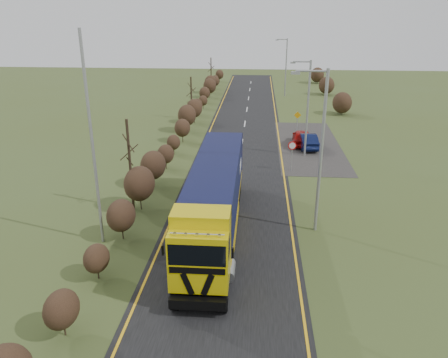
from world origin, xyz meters
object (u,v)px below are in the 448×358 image
car_red_hatchback (302,137)px  streetlight_near (320,146)px  speed_sign (292,150)px  car_blue_sedan (307,141)px  lorry (215,196)px

car_red_hatchback → streetlight_near: streetlight_near is taller
streetlight_near → speed_sign: streetlight_near is taller
speed_sign → car_blue_sedan: bearing=73.9°
lorry → streetlight_near: streetlight_near is taller
streetlight_near → speed_sign: 10.88m
car_blue_sedan → speed_sign: size_ratio=1.72×
car_blue_sedan → lorry: bearing=64.0°
lorry → streetlight_near: bearing=9.8°
car_red_hatchback → speed_sign: size_ratio=1.75×
lorry → car_blue_sedan: size_ratio=3.54×
lorry → streetlight_near: size_ratio=1.62×
car_blue_sedan → streetlight_near: 17.64m
lorry → speed_sign: size_ratio=6.10×
car_blue_sedan → speed_sign: speed_sign is taller
streetlight_near → speed_sign: bearing=93.6°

